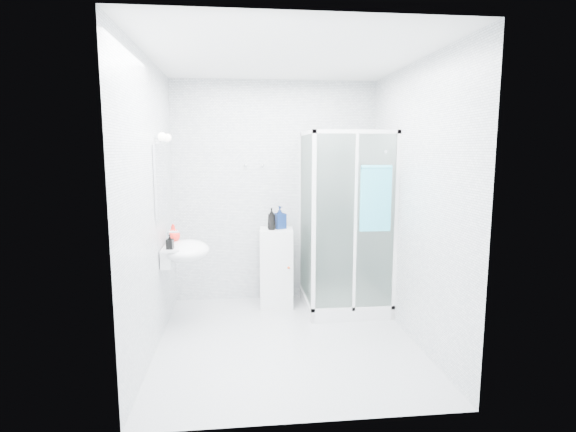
{
  "coord_description": "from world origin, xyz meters",
  "views": [
    {
      "loc": [
        -0.43,
        -4.02,
        1.8
      ],
      "look_at": [
        0.05,
        0.35,
        1.15
      ],
      "focal_mm": 28.0,
      "sensor_mm": 36.0,
      "label": 1
    }
  ],
  "objects": [
    {
      "name": "wall_hooks",
      "position": [
        -0.25,
        1.26,
        1.62
      ],
      "size": [
        0.23,
        0.06,
        0.03
      ],
      "color": "silver",
      "rests_on": "room"
    },
    {
      "name": "shower_enclosure",
      "position": [
        0.67,
        0.77,
        0.45
      ],
      "size": [
        0.9,
        0.95,
        2.0
      ],
      "color": "white",
      "rests_on": "ground"
    },
    {
      "name": "room",
      "position": [
        0.0,
        0.0,
        1.3
      ],
      "size": [
        2.4,
        2.6,
        2.6
      ],
      "color": "silver",
      "rests_on": "ground"
    },
    {
      "name": "shampoo_bottle_a",
      "position": [
        -0.07,
        0.97,
        1.03
      ],
      "size": [
        0.11,
        0.11,
        0.25
      ],
      "primitive_type": "imported",
      "rotation": [
        0.0,
        0.0,
        -0.21
      ],
      "color": "black",
      "rests_on": "storage_cabinet"
    },
    {
      "name": "vanity_lights",
      "position": [
        -1.14,
        0.45,
        1.92
      ],
      "size": [
        0.1,
        0.4,
        0.08
      ],
      "color": "silver",
      "rests_on": "room"
    },
    {
      "name": "shampoo_bottle_b",
      "position": [
        0.03,
        1.04,
        1.03
      ],
      "size": [
        0.16,
        0.16,
        0.26
      ],
      "primitive_type": "imported",
      "rotation": [
        0.0,
        0.0,
        0.4
      ],
      "color": "navy",
      "rests_on": "storage_cabinet"
    },
    {
      "name": "hand_towel",
      "position": [
        0.94,
        0.36,
        1.33
      ],
      "size": [
        0.31,
        0.05,
        0.67
      ],
      "color": "#36B0CC",
      "rests_on": "shower_enclosure"
    },
    {
      "name": "soap_dispenser_black",
      "position": [
        -1.09,
        0.26,
        0.93
      ],
      "size": [
        0.07,
        0.07,
        0.14
      ],
      "primitive_type": "imported",
      "rotation": [
        0.0,
        0.0,
        -0.13
      ],
      "color": "black",
      "rests_on": "wall_basin"
    },
    {
      "name": "soap_dispenser_orange",
      "position": [
        -1.11,
        0.62,
        0.95
      ],
      "size": [
        0.17,
        0.17,
        0.18
      ],
      "primitive_type": "imported",
      "rotation": [
        0.0,
        0.0,
        0.29
      ],
      "color": "#FF281E",
      "rests_on": "wall_basin"
    },
    {
      "name": "mirror",
      "position": [
        -1.19,
        0.45,
        1.5
      ],
      "size": [
        0.02,
        0.6,
        0.7
      ],
      "primitive_type": "cube",
      "color": "white",
      "rests_on": "room"
    },
    {
      "name": "wall_basin",
      "position": [
        -0.99,
        0.45,
        0.8
      ],
      "size": [
        0.46,
        0.56,
        0.35
      ],
      "color": "white",
      "rests_on": "ground"
    },
    {
      "name": "storage_cabinet",
      "position": [
        -0.01,
        1.01,
        0.45
      ],
      "size": [
        0.4,
        0.41,
        0.9
      ],
      "rotation": [
        0.0,
        0.0,
        -0.08
      ],
      "color": "white",
      "rests_on": "ground"
    }
  ]
}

